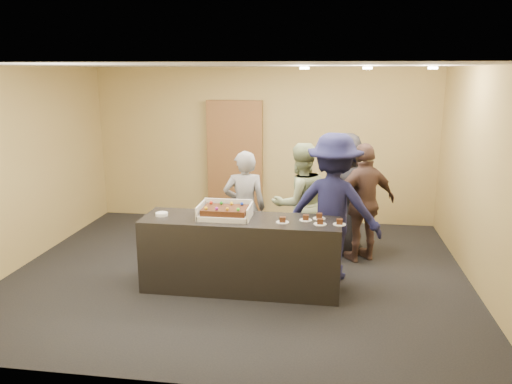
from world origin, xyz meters
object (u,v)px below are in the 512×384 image
Objects in this scene: person_sage_man at (300,203)px; person_navy_man at (333,208)px; sheet_cake at (225,210)px; serving_counter at (241,254)px; person_dark_suit at (344,193)px; person_server_grey at (245,208)px; person_brown_extra at (364,203)px; plate_stack at (162,214)px; storage_cabinet at (235,161)px; cake_box at (225,214)px.

person_sage_man is 0.70m from person_navy_man.
person_sage_man is at bearing 50.22° from sheet_cake.
serving_counter is 1.35× the size of person_dark_suit.
person_server_grey is 0.84× the size of person_navy_man.
person_dark_suit is (-0.27, 0.33, 0.05)m from person_brown_extra.
sheet_cake is at bearing 1.03° from plate_stack.
person_dark_suit reaches higher than plate_stack.
storage_cabinet reaches higher than serving_counter.
serving_counter is 1.31m from person_navy_man.
plate_stack is at bearing 26.90° from person_navy_man.
person_navy_man is at bearing -54.35° from storage_cabinet.
storage_cabinet is 1.21× the size of person_dark_suit.
person_brown_extra reaches higher than plate_stack.
serving_counter is at bearing 85.54° from person_server_grey.
sheet_cake is 0.32× the size of person_sage_man.
serving_counter is 3.02m from storage_cabinet.
storage_cabinet is 14.13× the size of plate_stack.
sheet_cake is at bearing 4.56° from person_brown_extra.
person_server_grey is at bearing 96.73° from serving_counter.
plate_stack is at bearing 72.20° from person_dark_suit.
serving_counter is 0.91m from person_server_grey.
person_server_grey reaches higher than cake_box.
serving_counter is at bearing 0.83° from plate_stack.
plate_stack is 1.94m from person_sage_man.
person_dark_suit is at bearing -80.28° from person_brown_extra.
person_navy_man reaches higher than person_sage_man.
person_server_grey reaches higher than serving_counter.
person_brown_extra is 0.43m from person_dark_suit.
serving_counter is at bearing 88.20° from person_dark_suit.
person_server_grey is 1.53m from person_dark_suit.
person_dark_suit is (1.46, 1.51, -0.06)m from cake_box.
person_navy_man reaches higher than plate_stack.
storage_cabinet reaches higher than cake_box.
person_brown_extra reaches higher than person_server_grey.
person_dark_suit is (1.46, 1.53, -0.11)m from sheet_cake.
serving_counter is 1.42× the size of person_sage_man.
plate_stack is 0.08× the size of person_navy_man.
person_dark_suit is at bearing 46.45° from sheet_cake.
person_dark_suit is at bearing -85.33° from person_navy_man.
person_sage_man is at bearing -177.16° from person_server_grey.
person_server_grey is at bearing 65.03° from person_dark_suit.
cake_box is 0.83m from person_server_grey.
cake_box is 1.31m from person_sage_man.
serving_counter is 0.58m from sheet_cake.
person_navy_man is at bearing 28.50° from person_brown_extra.
storage_cabinet is 1.27× the size of person_brown_extra.
cake_box reaches higher than sheet_cake.
person_sage_man is 0.91m from person_brown_extra.
storage_cabinet is 2.94m from plate_stack.
person_brown_extra is at bearing -38.09° from storage_cabinet.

